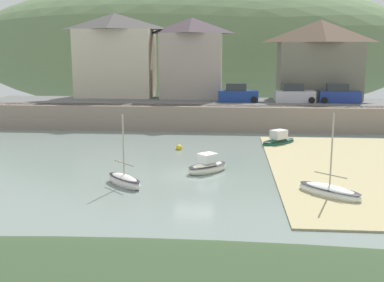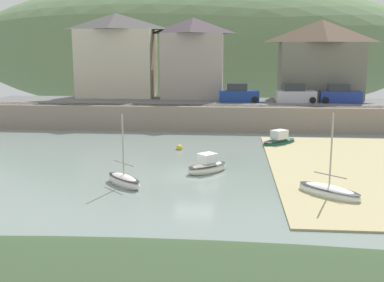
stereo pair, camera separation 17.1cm
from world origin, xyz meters
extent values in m
cube|color=gray|center=(0.00, 0.00, -0.03)|extent=(48.00, 40.00, 0.06)
cube|color=gray|center=(0.00, 17.00, 1.20)|extent=(48.00, 2.40, 2.40)
cube|color=#606060|center=(0.00, 20.70, 2.35)|extent=(48.00, 9.00, 0.10)
ellipsoid|color=#627C51|center=(-4.66, 55.20, 7.97)|extent=(80.00, 44.00, 22.77)
cube|color=beige|center=(-10.96, 25.20, 6.22)|extent=(8.62, 5.34, 7.65)
pyramid|color=#504D4B|center=(-10.96, 25.20, 10.96)|extent=(8.92, 5.64, 1.83)
cube|color=#A4968A|center=(-2.15, 25.20, 5.99)|extent=(6.78, 5.88, 7.17)
pyramid|color=#453940|center=(-2.15, 25.20, 10.46)|extent=(7.08, 6.18, 1.77)
cube|color=#6C6A5A|center=(12.12, 25.20, 5.50)|extent=(8.91, 5.00, 6.20)
pyramid|color=brown|center=(12.12, 25.20, 9.82)|extent=(9.21, 5.30, 2.45)
ellipsoid|color=white|center=(-3.86, -2.76, 0.24)|extent=(2.83, 2.83, 0.87)
ellipsoid|color=black|center=(-3.86, -2.76, 0.48)|extent=(2.78, 2.77, 0.12)
cylinder|color=#B2A893|center=(-3.86, -2.76, 2.44)|extent=(0.09, 0.09, 3.53)
cylinder|color=gray|center=(-3.86, -2.76, 1.34)|extent=(1.43, 1.42, 0.07)
ellipsoid|color=#1B5C3D|center=(6.34, 10.14, 0.17)|extent=(3.54, 3.39, 0.62)
ellipsoid|color=black|center=(6.34, 10.14, 0.34)|extent=(3.47, 3.33, 0.12)
cube|color=silver|center=(6.34, 10.14, 0.86)|extent=(1.55, 1.53, 0.74)
ellipsoid|color=silver|center=(0.83, 0.70, 0.23)|extent=(3.09, 3.04, 0.84)
ellipsoid|color=black|center=(0.83, 0.70, 0.46)|extent=(3.03, 2.98, 0.12)
cube|color=silver|center=(0.83, 0.70, 0.95)|extent=(1.40, 1.39, 0.58)
ellipsoid|color=white|center=(7.64, -3.92, 0.23)|extent=(3.55, 3.37, 0.84)
ellipsoid|color=black|center=(7.64, -3.92, 0.46)|extent=(3.48, 3.30, 0.12)
cylinder|color=#B2A893|center=(7.64, -3.92, 2.61)|extent=(0.09, 0.09, 3.91)
cylinder|color=gray|center=(7.64, -3.92, 1.21)|extent=(1.48, 1.35, 0.07)
cube|color=navy|center=(3.08, 20.70, 3.00)|extent=(4.21, 1.98, 1.20)
cube|color=#282D33|center=(2.83, 20.70, 3.95)|extent=(2.20, 1.64, 0.80)
cylinder|color=black|center=(4.73, 21.50, 2.72)|extent=(0.64, 0.22, 0.64)
cylinder|color=black|center=(4.73, 19.90, 2.72)|extent=(0.64, 0.22, 0.64)
cylinder|color=black|center=(1.43, 21.50, 2.72)|extent=(0.64, 0.22, 0.64)
cylinder|color=black|center=(1.43, 19.90, 2.72)|extent=(0.64, 0.22, 0.64)
cube|color=#B7B6BF|center=(8.95, 20.70, 3.00)|extent=(4.21, 1.97, 1.20)
cube|color=#282D33|center=(8.70, 20.70, 3.95)|extent=(2.20, 1.64, 0.80)
cylinder|color=black|center=(10.60, 21.50, 2.72)|extent=(0.64, 0.22, 0.64)
cylinder|color=black|center=(10.60, 19.90, 2.72)|extent=(0.64, 0.22, 0.64)
cylinder|color=black|center=(7.30, 21.50, 2.72)|extent=(0.64, 0.22, 0.64)
cylinder|color=black|center=(7.30, 19.90, 2.72)|extent=(0.64, 0.22, 0.64)
cube|color=navy|center=(13.54, 20.70, 3.00)|extent=(4.21, 1.98, 1.20)
cube|color=#282D33|center=(13.29, 20.70, 3.95)|extent=(2.20, 1.64, 0.80)
cylinder|color=black|center=(15.19, 21.50, 2.72)|extent=(0.64, 0.22, 0.64)
cylinder|color=black|center=(15.19, 19.90, 2.72)|extent=(0.64, 0.22, 0.64)
cylinder|color=black|center=(11.89, 21.50, 2.72)|extent=(0.64, 0.22, 0.64)
cylinder|color=black|center=(11.89, 19.90, 2.72)|extent=(0.64, 0.22, 0.64)
sphere|color=yellow|center=(-1.75, 7.46, 0.15)|extent=(0.50, 0.50, 0.50)
camera|label=1|loc=(2.16, -28.69, 7.82)|focal=43.79mm
camera|label=2|loc=(2.33, -28.68, 7.82)|focal=43.79mm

